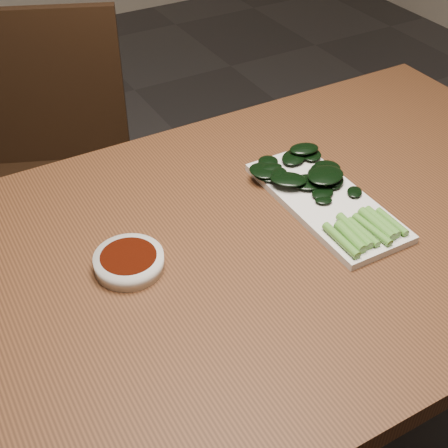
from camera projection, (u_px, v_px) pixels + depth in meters
table at (256, 267)px, 1.12m from camera, size 1.40×0.80×0.75m
chair_far at (49, 171)px, 1.70m from camera, size 0.57×0.57×0.89m
sauce_bowl at (129, 261)px, 1.01m from camera, size 0.11×0.11×0.03m
serving_plate at (326, 201)px, 1.14m from camera, size 0.15×0.33×0.01m
gai_lan at (319, 186)px, 1.15m from camera, size 0.18×0.33×0.03m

